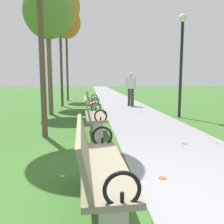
% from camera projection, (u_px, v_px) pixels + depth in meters
% --- Properties ---
extents(ground_plane, '(80.00, 80.00, 0.00)m').
position_uv_depth(ground_plane, '(146.00, 208.00, 2.48)').
color(ground_plane, '#386628').
extents(paved_walkway, '(2.24, 44.00, 0.02)m').
position_uv_depth(paved_walkway, '(110.00, 95.00, 20.33)').
color(paved_walkway, gray).
rests_on(paved_walkway, ground).
extents(park_bench_1, '(0.53, 1.62, 0.90)m').
position_uv_depth(park_bench_1, '(98.00, 165.00, 2.35)').
color(park_bench_1, gray).
rests_on(park_bench_1, ground).
extents(park_bench_2, '(0.53, 1.62, 0.90)m').
position_uv_depth(park_bench_2, '(93.00, 116.00, 5.53)').
color(park_bench_2, gray).
rests_on(park_bench_2, ground).
extents(park_bench_3, '(0.47, 1.60, 0.90)m').
position_uv_depth(park_bench_3, '(92.00, 102.00, 8.74)').
color(park_bench_3, gray).
rests_on(park_bench_3, ground).
extents(tree_3, '(1.72, 1.72, 4.66)m').
position_uv_depth(tree_3, '(48.00, 13.00, 8.53)').
color(tree_3, brown).
rests_on(tree_3, ground).
extents(tree_4, '(1.89, 1.89, 5.74)m').
position_uv_depth(tree_4, '(60.00, 6.00, 11.04)').
color(tree_4, '#4C3D2D').
rests_on(tree_4, ground).
extents(tree_5, '(1.71, 1.71, 5.60)m').
position_uv_depth(tree_5, '(66.00, 23.00, 14.06)').
color(tree_5, '#4C3D2D').
rests_on(tree_5, ground).
extents(pedestrian_walking, '(0.52, 0.28, 1.62)m').
position_uv_depth(pedestrian_walking, '(131.00, 87.00, 11.54)').
color(pedestrian_walking, '#3D3328').
rests_on(pedestrian_walking, paved_walkway).
extents(lamp_post, '(0.28, 0.28, 3.48)m').
position_uv_depth(lamp_post, '(182.00, 50.00, 8.03)').
color(lamp_post, black).
rests_on(lamp_post, ground).
extents(scattered_leaves, '(4.34, 10.83, 0.02)m').
position_uv_depth(scattered_leaves, '(142.00, 135.00, 5.62)').
color(scattered_leaves, '#93511E').
rests_on(scattered_leaves, ground).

